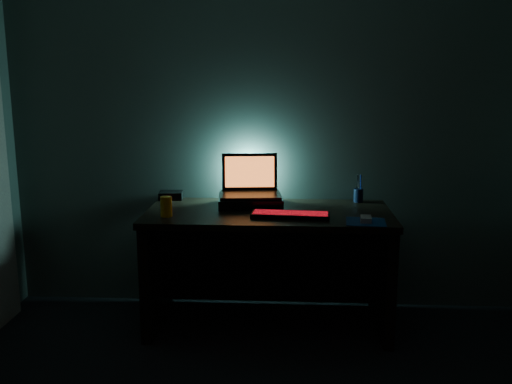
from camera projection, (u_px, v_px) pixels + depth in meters
The scene contains 10 objects.
room at pixel (252, 178), 1.81m from camera, with size 3.50×4.00×2.50m.
desk at pixel (269, 249), 3.59m from camera, with size 1.50×0.70×0.75m.
riser at pixel (250, 201), 3.62m from camera, with size 0.40×0.30×0.06m, color black.
laptop at pixel (250, 186), 3.66m from camera, with size 0.40×0.32×0.26m.
keyboard at pixel (290, 215), 3.34m from camera, with size 0.47×0.18×0.03m.
mousepad at pixel (366, 222), 3.22m from camera, with size 0.22×0.20×0.00m, color #0A234C.
mouse at pixel (366, 219), 3.22m from camera, with size 0.06×0.10×0.03m, color gray.
pen_cup at pixel (358, 195), 3.73m from camera, with size 0.06×0.06×0.09m, color black.
juice_glass at pixel (166, 207), 3.35m from camera, with size 0.07×0.07×0.12m, color orange.
router at pixel (171, 195), 3.82m from camera, with size 0.16×0.14×0.05m.
Camera 1 is at (0.11, -1.77, 1.57)m, focal length 40.00 mm.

